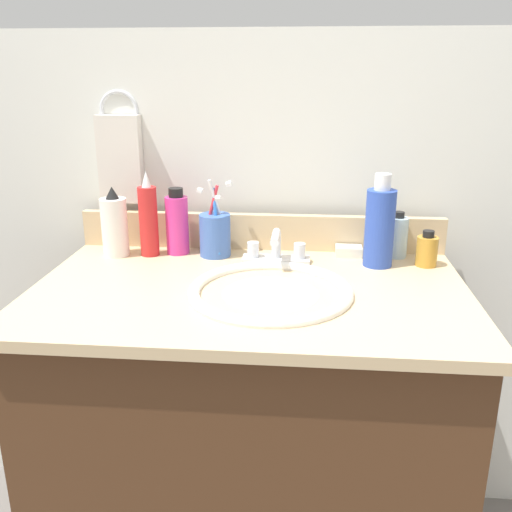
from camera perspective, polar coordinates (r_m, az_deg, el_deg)
vanity_cabinet at (r=1.39m, az=-0.61°, el=-18.58°), size 0.88×0.53×0.74m
countertop at (r=1.20m, az=-0.67°, el=-3.69°), size 0.92×0.57×0.02m
backsplash at (r=1.44m, az=0.45°, el=2.48°), size 0.92×0.02×0.09m
back_wall at (r=1.55m, az=0.63°, el=-2.72°), size 2.02×0.04×1.30m
towel_ring at (r=1.50m, az=-13.65°, el=14.09°), size 0.10×0.01×0.10m
hand_towel at (r=1.49m, az=-13.52°, el=9.45°), size 0.11×0.04×0.22m
sink_basin at (r=1.17m, az=1.45°, el=-5.15°), size 0.34×0.34×0.11m
faucet at (r=1.33m, az=2.03°, el=0.43°), size 0.16×0.10×0.08m
bottle_spray_red at (r=1.40m, az=-10.79°, el=3.65°), size 0.05×0.05×0.21m
bottle_shampoo_blue at (r=1.33m, az=12.36°, el=2.99°), size 0.07×0.07×0.22m
bottle_soap_pink at (r=1.41m, az=-7.96°, el=3.27°), size 0.06×0.06×0.16m
bottle_oil_amber at (r=1.37m, az=16.85°, el=0.55°), size 0.05×0.05×0.08m
bottle_lotion_white at (r=1.42m, az=-14.07°, el=3.00°), size 0.06×0.06×0.17m
bottle_gel_clear at (r=1.41m, az=14.07°, el=1.92°), size 0.05×0.05×0.11m
cup_blue_plastic at (r=1.38m, az=-4.15°, el=2.24°), size 0.08×0.08×0.19m
soap_bar at (r=1.41m, az=9.32°, el=0.51°), size 0.06×0.04×0.02m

